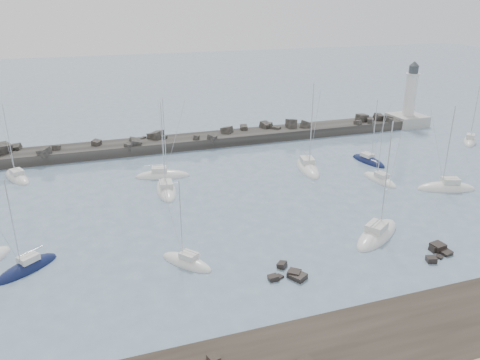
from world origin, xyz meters
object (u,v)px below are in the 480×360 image
(sailboat_3, at_px, (166,190))
(sailboat_8, at_px, (368,161))
(sailboat_10, at_px, (380,180))
(sailboat_12, at_px, (469,142))
(sailboat_2, at_px, (27,269))
(sailboat_7, at_px, (377,235))
(sailboat_4, at_px, (163,176))
(sailboat_9, at_px, (446,189))
(sailboat_1, at_px, (17,178))
(sailboat_6, at_px, (308,168))
(lighthouse, at_px, (408,111))
(sailboat_5, at_px, (187,263))

(sailboat_3, distance_m, sailboat_8, 35.46)
(sailboat_10, distance_m, sailboat_12, 31.11)
(sailboat_2, height_order, sailboat_7, sailboat_7)
(sailboat_3, xyz_separation_m, sailboat_7, (21.12, -21.95, 0.02))
(sailboat_7, xyz_separation_m, sailboat_8, (14.30, 23.63, -0.02))
(sailboat_12, bearing_deg, sailboat_4, 179.30)
(sailboat_7, distance_m, sailboat_12, 48.12)
(sailboat_3, height_order, sailboat_12, sailboat_3)
(sailboat_9, bearing_deg, sailboat_1, 157.17)
(sailboat_1, distance_m, sailboat_2, 29.34)
(sailboat_7, height_order, sailboat_10, sailboat_7)
(sailboat_10, bearing_deg, sailboat_4, 158.11)
(sailboat_6, bearing_deg, sailboat_7, -96.53)
(sailboat_3, distance_m, sailboat_9, 41.32)
(sailboat_6, xyz_separation_m, sailboat_12, (36.93, 3.60, 0.01))
(lighthouse, distance_m, sailboat_6, 39.02)
(sailboat_5, distance_m, sailboat_9, 41.67)
(sailboat_3, xyz_separation_m, sailboat_5, (-1.62, -20.68, -0.00))
(sailboat_8, bearing_deg, sailboat_4, 172.85)
(lighthouse, xyz_separation_m, sailboat_2, (-75.40, -37.19, -2.95))
(sailboat_4, bearing_deg, lighthouse, 14.40)
(lighthouse, xyz_separation_m, sailboat_4, (-57.24, -14.70, -2.95))
(sailboat_6, distance_m, sailboat_12, 37.10)
(sailboat_3, distance_m, sailboat_5, 20.74)
(sailboat_8, height_order, sailboat_10, sailboat_8)
(sailboat_4, relative_size, sailboat_8, 1.14)
(sailboat_10, bearing_deg, sailboat_5, -157.29)
(sailboat_7, bearing_deg, sailboat_5, 176.79)
(sailboat_6, xyz_separation_m, sailboat_10, (8.19, -8.32, -0.02))
(sailboat_7, height_order, sailboat_9, sailboat_7)
(lighthouse, height_order, sailboat_4, lighthouse)
(sailboat_5, distance_m, sailboat_7, 22.78)
(lighthouse, distance_m, sailboat_2, 84.13)
(sailboat_1, distance_m, sailboat_12, 82.27)
(sailboat_4, distance_m, sailboat_9, 43.10)
(sailboat_1, distance_m, sailboat_9, 65.62)
(sailboat_9, relative_size, sailboat_12, 1.15)
(sailboat_1, bearing_deg, sailboat_5, -59.62)
(sailboat_1, bearing_deg, sailboat_6, -13.69)
(sailboat_7, bearing_deg, sailboat_1, 140.69)
(lighthouse, relative_size, sailboat_1, 1.16)
(sailboat_3, bearing_deg, sailboat_1, 149.08)
(sailboat_3, bearing_deg, sailboat_6, 4.13)
(sailboat_3, relative_size, sailboat_9, 1.03)
(sailboat_9, relative_size, sailboat_10, 1.21)
(sailboat_5, bearing_deg, sailboat_8, 31.11)
(sailboat_12, bearing_deg, sailboat_7, -145.47)
(sailboat_4, xyz_separation_m, sailboat_7, (20.59, -28.01, 0.01))
(sailboat_6, distance_m, sailboat_10, 11.67)
(sailboat_5, height_order, sailboat_12, sailboat_12)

